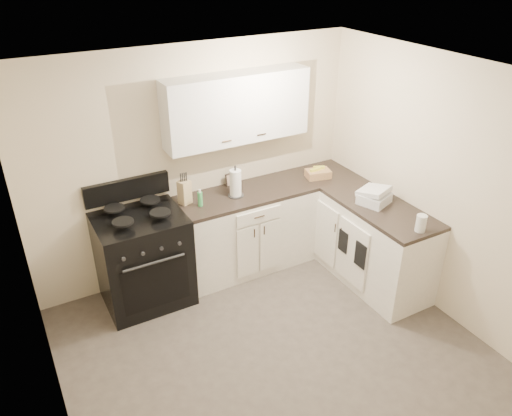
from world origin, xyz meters
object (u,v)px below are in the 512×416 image
wicker_basket (318,174)px  countertop_grill (374,198)px  knife_block (185,192)px  stove (144,261)px  paper_towel (236,183)px

wicker_basket → countertop_grill: countertop_grill is taller
knife_block → countertop_grill: bearing=-50.3°
knife_block → wicker_basket: (1.57, -0.15, -0.08)m
wicker_basket → countertop_grill: 0.81m
knife_block → countertop_grill: (1.71, -0.94, -0.07)m
stove → knife_block: knife_block is taller
stove → wicker_basket: 2.17m
stove → knife_block: 0.82m
stove → paper_towel: size_ratio=3.51×
paper_towel → countertop_grill: paper_towel is taller
countertop_grill → knife_block: bearing=130.3°
stove → wicker_basket: wicker_basket is taller
paper_towel → knife_block: bearing=169.0°
knife_block → paper_towel: 0.54m
stove → countertop_grill: (2.25, -0.83, 0.53)m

